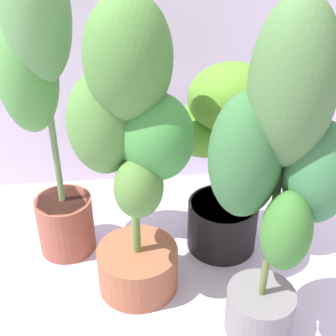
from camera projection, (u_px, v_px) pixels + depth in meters
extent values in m
plane|color=silver|center=(150.00, 321.00, 1.48)|extent=(8.00, 8.00, 0.00)
cylinder|color=brown|center=(66.00, 224.00, 1.73)|extent=(0.21, 0.21, 0.22)
cylinder|color=#453319|center=(63.00, 201.00, 1.67)|extent=(0.19, 0.19, 0.02)
cylinder|color=#577E4B|center=(48.00, 104.00, 1.47)|extent=(0.02, 0.02, 0.75)
ellipsoid|color=#55894C|center=(35.00, 12.00, 1.33)|extent=(0.24, 0.23, 0.43)
ellipsoid|color=#4B8B40|center=(27.00, 75.00, 1.44)|extent=(0.23, 0.24, 0.39)
cylinder|color=#9A573A|center=(138.00, 268.00, 1.57)|extent=(0.27, 0.27, 0.15)
cylinder|color=#3B3123|center=(137.00, 252.00, 1.54)|extent=(0.25, 0.25, 0.02)
cylinder|color=#5C8138|center=(133.00, 153.00, 1.34)|extent=(0.03, 0.03, 0.74)
ellipsoid|color=#487A36|center=(128.00, 59.00, 1.20)|extent=(0.32, 0.32, 0.35)
ellipsoid|color=#4D7F39|center=(103.00, 124.00, 1.31)|extent=(0.24, 0.23, 0.31)
ellipsoid|color=#3C853A|center=(156.00, 137.00, 1.30)|extent=(0.28, 0.26, 0.26)
ellipsoid|color=#4D7A35|center=(139.00, 187.00, 1.32)|extent=(0.20, 0.20, 0.19)
cylinder|color=black|center=(222.00, 224.00, 1.75)|extent=(0.26, 0.26, 0.19)
cylinder|color=#40301C|center=(223.00, 205.00, 1.70)|extent=(0.24, 0.24, 0.02)
cylinder|color=#598046|center=(228.00, 147.00, 1.57)|extent=(0.02, 0.02, 0.48)
ellipsoid|color=#4F8226|center=(232.00, 97.00, 1.48)|extent=(0.41, 0.41, 0.21)
ellipsoid|color=#4E8D2A|center=(205.00, 130.00, 1.55)|extent=(0.35, 0.34, 0.16)
ellipsoid|color=olive|center=(255.00, 138.00, 1.54)|extent=(0.37, 0.37, 0.15)
cylinder|color=slate|center=(259.00, 310.00, 1.42)|extent=(0.21, 0.21, 0.15)
cylinder|color=#472C1D|center=(262.00, 295.00, 1.38)|extent=(0.19, 0.19, 0.02)
cylinder|color=#5D7239|center=(277.00, 190.00, 1.19)|extent=(0.02, 0.02, 0.74)
ellipsoid|color=#476F3C|center=(292.00, 86.00, 1.04)|extent=(0.28, 0.28, 0.41)
ellipsoid|color=#336837|center=(245.00, 157.00, 1.15)|extent=(0.21, 0.22, 0.34)
ellipsoid|color=#367142|center=(318.00, 173.00, 1.14)|extent=(0.19, 0.19, 0.28)
ellipsoid|color=#38732D|center=(286.00, 231.00, 1.16)|extent=(0.14, 0.15, 0.23)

